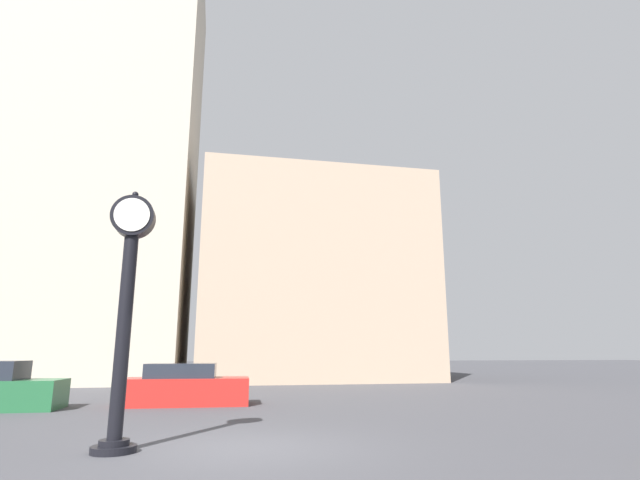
# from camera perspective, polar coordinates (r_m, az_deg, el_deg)

# --- Properties ---
(ground_plane) EXTENTS (200.00, 200.00, 0.00)m
(ground_plane) POSITION_cam_1_polar(r_m,az_deg,el_deg) (9.97, -8.73, -22.47)
(ground_plane) COLOR #424247
(building_tall_tower) EXTENTS (12.98, 12.00, 29.48)m
(building_tall_tower) POSITION_cam_1_polar(r_m,az_deg,el_deg) (37.22, -24.36, 8.92)
(building_tall_tower) COLOR #BCB29E
(building_tall_tower) RESTS_ON ground_plane
(building_storefront_row) EXTENTS (14.55, 12.00, 13.07)m
(building_storefront_row) POSITION_cam_1_polar(r_m,az_deg,el_deg) (34.71, -1.25, -4.78)
(building_storefront_row) COLOR tan
(building_storefront_row) RESTS_ON ground_plane
(street_clock) EXTENTS (0.80, 0.78, 4.78)m
(street_clock) POSITION_cam_1_polar(r_m,az_deg,el_deg) (10.01, -21.27, -6.55)
(street_clock) COLOR black
(street_clock) RESTS_ON ground_plane
(car_red) EXTENTS (4.18, 1.89, 1.36)m
(car_red) POSITION_cam_1_polar(r_m,az_deg,el_deg) (18.01, -15.12, -15.93)
(car_red) COLOR red
(car_red) RESTS_ON ground_plane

